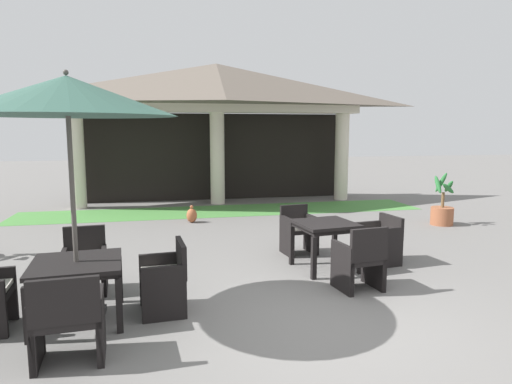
# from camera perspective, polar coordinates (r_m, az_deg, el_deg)

# --- Properties ---
(ground_plane) EXTENTS (60.00, 60.00, 0.00)m
(ground_plane) POSITION_cam_1_polar(r_m,az_deg,el_deg) (5.42, 7.49, -16.17)
(ground_plane) COLOR slate
(background_pavilion) EXTENTS (9.05, 2.80, 4.08)m
(background_pavilion) POSITION_cam_1_polar(r_m,az_deg,el_deg) (13.59, -5.03, 11.93)
(background_pavilion) COLOR beige
(background_pavilion) RESTS_ON ground
(lawn_strip) EXTENTS (10.85, 1.83, 0.01)m
(lawn_strip) POSITION_cam_1_polar(r_m,az_deg,el_deg) (12.39, -4.06, -2.37)
(lawn_strip) COLOR #47843D
(lawn_strip) RESTS_ON ground
(patio_table_near_foreground) EXTENTS (0.97, 0.97, 0.76)m
(patio_table_near_foreground) POSITION_cam_1_polar(r_m,az_deg,el_deg) (7.23, 8.71, -4.61)
(patio_table_near_foreground) COLOR black
(patio_table_near_foreground) RESTS_ON ground
(patio_chair_near_foreground_south) EXTENTS (0.63, 0.61, 0.91)m
(patio_chair_near_foreground_south) POSITION_cam_1_polar(r_m,az_deg,el_deg) (6.45, 12.93, -8.34)
(patio_chair_near_foreground_south) COLOR black
(patio_chair_near_foreground_south) RESTS_ON ground
(patio_chair_near_foreground_north) EXTENTS (0.61, 0.58, 0.85)m
(patio_chair_near_foreground_north) POSITION_cam_1_polar(r_m,az_deg,el_deg) (8.15, 5.35, -4.83)
(patio_chair_near_foreground_north) COLOR black
(patio_chair_near_foreground_north) RESTS_ON ground
(patio_chair_near_foreground_east) EXTENTS (0.66, 0.69, 0.79)m
(patio_chair_near_foreground_east) POSITION_cam_1_polar(r_m,az_deg,el_deg) (7.80, 15.17, -5.86)
(patio_chair_near_foreground_east) COLOR black
(patio_chair_near_foreground_east) RESTS_ON ground
(patio_table_mid_left) EXTENTS (1.05, 1.05, 0.71)m
(patio_table_mid_left) POSITION_cam_1_polar(r_m,az_deg,el_deg) (5.63, -21.62, -9.00)
(patio_table_mid_left) COLOR black
(patio_table_mid_left) RESTS_ON ground
(patio_umbrella_mid_left) EXTENTS (2.37, 2.37, 2.84)m
(patio_umbrella_mid_left) POSITION_cam_1_polar(r_m,az_deg,el_deg) (5.42, -22.66, 10.83)
(patio_umbrella_mid_left) COLOR #2D2D2D
(patio_umbrella_mid_left) RESTS_ON ground
(patio_chair_mid_left_north) EXTENTS (0.61, 0.60, 0.87)m
(patio_chair_mid_left_north) POSITION_cam_1_polar(r_m,az_deg,el_deg) (6.65, -20.76, -8.47)
(patio_chair_mid_left_north) COLOR black
(patio_chair_mid_left_north) RESTS_ON ground
(patio_chair_mid_left_east) EXTENTS (0.57, 0.67, 0.86)m
(patio_chair_mid_left_east) POSITION_cam_1_polar(r_m,az_deg,el_deg) (5.68, -11.36, -10.60)
(patio_chair_mid_left_east) COLOR black
(patio_chair_mid_left_east) RESTS_ON ground
(patio_chair_mid_left_south) EXTENTS (0.67, 0.56, 0.89)m
(patio_chair_mid_left_south) POSITION_cam_1_polar(r_m,az_deg,el_deg) (4.77, -22.58, -14.64)
(patio_chair_mid_left_south) COLOR black
(patio_chair_mid_left_south) RESTS_ON ground
(potted_palm_right_edge) EXTENTS (0.51, 0.51, 1.22)m
(potted_palm_right_edge) POSITION_cam_1_polar(r_m,az_deg,el_deg) (11.39, 22.36, -2.29)
(potted_palm_right_edge) COLOR #995638
(potted_palm_right_edge) RESTS_ON ground
(terracotta_urn) EXTENTS (0.25, 0.25, 0.42)m
(terracotta_urn) POSITION_cam_1_polar(r_m,az_deg,el_deg) (10.91, -8.08, -2.92)
(terracotta_urn) COLOR #9E5633
(terracotta_urn) RESTS_ON ground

